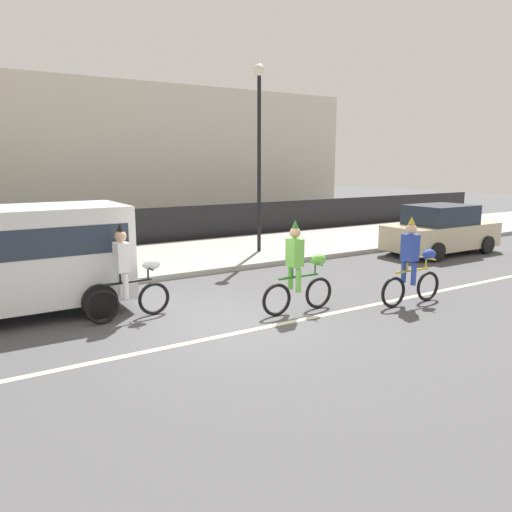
# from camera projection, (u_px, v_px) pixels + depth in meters

# --- Properties ---
(ground_plane) EXTENTS (80.00, 80.00, 0.00)m
(ground_plane) POSITION_uv_depth(u_px,v_px,m) (231.00, 324.00, 9.52)
(ground_plane) COLOR #4C4C4F
(road_centre_line) EXTENTS (36.00, 0.14, 0.01)m
(road_centre_line) POSITION_uv_depth(u_px,v_px,m) (245.00, 331.00, 9.10)
(road_centre_line) COLOR beige
(road_centre_line) RESTS_ON ground
(sidewalk_curb) EXTENTS (60.00, 5.00, 0.15)m
(sidewalk_curb) POSITION_uv_depth(u_px,v_px,m) (125.00, 263.00, 14.92)
(sidewalk_curb) COLOR #9E9B93
(sidewalk_curb) RESTS_ON ground
(fence_line) EXTENTS (40.00, 0.08, 1.40)m
(fence_line) POSITION_uv_depth(u_px,v_px,m) (98.00, 231.00, 17.22)
(fence_line) COLOR black
(fence_line) RESTS_ON ground
(building_backdrop) EXTENTS (28.00, 8.00, 6.54)m
(building_backdrop) POSITION_uv_depth(u_px,v_px,m) (60.00, 157.00, 24.21)
(building_backdrop) COLOR beige
(building_backdrop) RESTS_ON ground
(parade_cyclist_zebra) EXTENTS (1.72, 0.50, 1.92)m
(parade_cyclist_zebra) POSITION_uv_depth(u_px,v_px,m) (128.00, 277.00, 9.67)
(parade_cyclist_zebra) COLOR black
(parade_cyclist_zebra) RESTS_ON ground
(parade_cyclist_lime) EXTENTS (1.72, 0.50, 1.92)m
(parade_cyclist_lime) POSITION_uv_depth(u_px,v_px,m) (299.00, 272.00, 10.14)
(parade_cyclist_lime) COLOR black
(parade_cyclist_lime) RESTS_ON ground
(parade_cyclist_cobalt) EXTENTS (1.72, 0.50, 1.92)m
(parade_cyclist_cobalt) POSITION_uv_depth(u_px,v_px,m) (413.00, 266.00, 10.70)
(parade_cyclist_cobalt) COLOR black
(parade_cyclist_cobalt) RESTS_ON ground
(parked_car_beige) EXTENTS (4.10, 1.92, 1.64)m
(parked_car_beige) POSITION_uv_depth(u_px,v_px,m) (441.00, 231.00, 16.69)
(parked_car_beige) COLOR beige
(parked_car_beige) RESTS_ON ground
(street_lamp_post) EXTENTS (0.36, 0.36, 5.86)m
(street_lamp_post) POSITION_uv_depth(u_px,v_px,m) (259.00, 131.00, 15.71)
(street_lamp_post) COLOR black
(street_lamp_post) RESTS_ON sidewalk_curb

